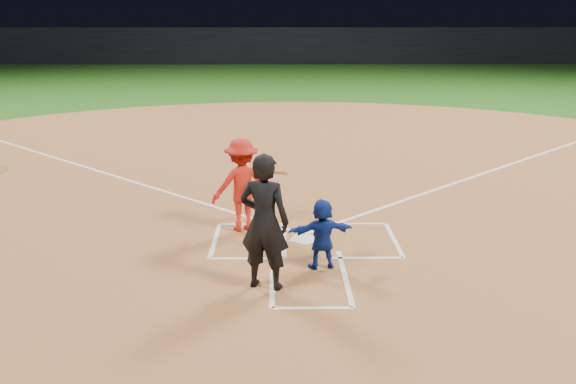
{
  "coord_description": "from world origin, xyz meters",
  "views": [
    {
      "loc": [
        -0.43,
        -10.76,
        3.78
      ],
      "look_at": [
        -0.3,
        -0.4,
        1.0
      ],
      "focal_mm": 40.0,
      "sensor_mm": 36.0,
      "label": 1
    }
  ],
  "objects_px": {
    "home_plate": "(305,239)",
    "catcher": "(322,234)",
    "batter_at_plate": "(242,185)",
    "umpire": "(264,222)"
  },
  "relations": [
    {
      "from": "home_plate",
      "to": "catcher",
      "type": "xyz_separation_m",
      "value": [
        0.22,
        -1.31,
        0.55
      ]
    },
    {
      "from": "home_plate",
      "to": "catcher",
      "type": "relative_size",
      "value": 0.54
    },
    {
      "from": "home_plate",
      "to": "batter_at_plate",
      "type": "height_order",
      "value": "batter_at_plate"
    },
    {
      "from": "home_plate",
      "to": "batter_at_plate",
      "type": "relative_size",
      "value": 0.35
    },
    {
      "from": "home_plate",
      "to": "umpire",
      "type": "xyz_separation_m",
      "value": [
        -0.66,
        -2.07,
        0.99
      ]
    },
    {
      "from": "batter_at_plate",
      "to": "umpire",
      "type": "bearing_deg",
      "value": -79.86
    },
    {
      "from": "catcher",
      "to": "umpire",
      "type": "xyz_separation_m",
      "value": [
        -0.88,
        -0.76,
        0.44
      ]
    },
    {
      "from": "home_plate",
      "to": "batter_at_plate",
      "type": "xyz_separation_m",
      "value": [
        -1.13,
        0.6,
        0.85
      ]
    },
    {
      "from": "catcher",
      "to": "batter_at_plate",
      "type": "bearing_deg",
      "value": -66.73
    },
    {
      "from": "home_plate",
      "to": "batter_at_plate",
      "type": "distance_m",
      "value": 1.54
    }
  ]
}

